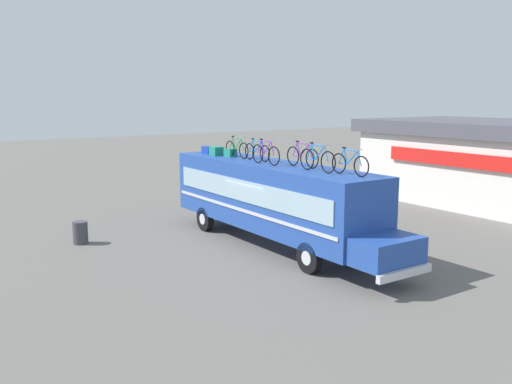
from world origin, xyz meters
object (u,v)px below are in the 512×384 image
at_px(rooftop_bicycle_5, 317,160).
at_px(rooftop_bicycle_2, 257,151).
at_px(luggage_bag_2, 216,151).
at_px(luggage_bag_3, 230,153).
at_px(bus, 273,197).
at_px(rooftop_bicycle_6, 350,164).
at_px(rooftop_bicycle_3, 266,154).
at_px(rooftop_bicycle_4, 302,156).
at_px(luggage_bag_1, 208,150).
at_px(trash_bin, 80,233).
at_px(rooftop_bicycle_1, 237,149).

bearing_deg(rooftop_bicycle_5, rooftop_bicycle_2, 177.97).
bearing_deg(luggage_bag_2, luggage_bag_3, 18.83).
xyz_separation_m(bus, rooftop_bicycle_5, (2.68, -0.12, 1.70)).
distance_m(rooftop_bicycle_2, rooftop_bicycle_6, 5.07).
bearing_deg(rooftop_bicycle_2, luggage_bag_3, -178.12).
distance_m(rooftop_bicycle_3, rooftop_bicycle_6, 3.93).
height_order(rooftop_bicycle_4, rooftop_bicycle_5, rooftop_bicycle_5).
bearing_deg(rooftop_bicycle_4, luggage_bag_2, -174.15).
relative_size(luggage_bag_3, rooftop_bicycle_6, 0.31).
xyz_separation_m(rooftop_bicycle_2, rooftop_bicycle_3, (1.19, -0.41, 0.03)).
relative_size(luggage_bag_1, rooftop_bicycle_4, 0.34).
bearing_deg(luggage_bag_2, trash_bin, -96.34).
bearing_deg(rooftop_bicycle_1, luggage_bag_3, 174.68).
relative_size(rooftop_bicycle_6, trash_bin, 1.93).
bearing_deg(trash_bin, rooftop_bicycle_4, 47.23).
relative_size(bus, rooftop_bicycle_1, 7.04).
relative_size(luggage_bag_1, rooftop_bicycle_6, 0.36).
xyz_separation_m(luggage_bag_1, luggage_bag_3, (1.59, 0.19, 0.00)).
bearing_deg(rooftop_bicycle_6, bus, -177.27).
bearing_deg(luggage_bag_1, rooftop_bicycle_5, 0.96).
xyz_separation_m(rooftop_bicycle_3, rooftop_bicycle_6, (3.88, 0.58, -0.02)).
xyz_separation_m(luggage_bag_1, trash_bin, (0.20, -5.86, -2.91)).
relative_size(rooftop_bicycle_1, trash_bin, 1.97).
relative_size(rooftop_bicycle_3, trash_bin, 2.00).
xyz_separation_m(rooftop_bicycle_4, rooftop_bicycle_6, (2.50, -0.05, -0.01)).
xyz_separation_m(rooftop_bicycle_5, rooftop_bicycle_6, (1.25, 0.30, -0.03)).
xyz_separation_m(rooftop_bicycle_1, rooftop_bicycle_2, (1.32, 0.12, -0.01)).
distance_m(luggage_bag_1, rooftop_bicycle_2, 3.51).
distance_m(luggage_bag_2, luggage_bag_3, 0.78).
height_order(luggage_bag_1, rooftop_bicycle_4, rooftop_bicycle_4).
xyz_separation_m(rooftop_bicycle_2, trash_bin, (-3.29, -6.12, -3.12)).
relative_size(luggage_bag_2, rooftop_bicycle_1, 0.31).
xyz_separation_m(luggage_bag_2, rooftop_bicycle_3, (3.83, -0.10, 0.21)).
distance_m(luggage_bag_3, rooftop_bicycle_1, 0.63).
xyz_separation_m(luggage_bag_3, trash_bin, (-1.39, -6.06, -2.91)).
bearing_deg(luggage_bag_1, rooftop_bicycle_3, -1.92).
bearing_deg(bus, luggage_bag_1, -177.05).
distance_m(rooftop_bicycle_1, trash_bin, 7.05).
xyz_separation_m(rooftop_bicycle_2, rooftop_bicycle_4, (2.57, 0.22, 0.02)).
bearing_deg(rooftop_bicycle_4, trash_bin, -132.77).
bearing_deg(rooftop_bicycle_1, luggage_bag_2, -171.54).
xyz_separation_m(rooftop_bicycle_1, rooftop_bicycle_6, (6.39, 0.29, -0.00)).
relative_size(luggage_bag_3, trash_bin, 0.60).
distance_m(luggage_bag_2, rooftop_bicycle_2, 2.67).
relative_size(luggage_bag_3, rooftop_bicycle_5, 0.29).
bearing_deg(luggage_bag_3, rooftop_bicycle_3, -6.49).
relative_size(rooftop_bicycle_5, rooftop_bicycle_6, 1.07).
relative_size(luggage_bag_2, luggage_bag_3, 1.03).
height_order(rooftop_bicycle_3, rooftop_bicycle_5, rooftop_bicycle_5).
height_order(luggage_bag_2, rooftop_bicycle_4, rooftop_bicycle_4).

